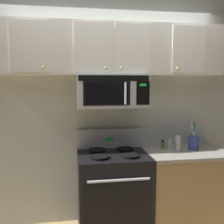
% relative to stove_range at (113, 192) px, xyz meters
% --- Properties ---
extents(back_wall, '(5.20, 0.10, 2.70)m').
position_rel_stove_range_xyz_m(back_wall, '(0.00, 0.37, 0.88)').
color(back_wall, silver).
rests_on(back_wall, ground_plane).
extents(stove_range, '(0.76, 0.69, 1.12)m').
position_rel_stove_range_xyz_m(stove_range, '(0.00, 0.00, 0.00)').
color(stove_range, black).
rests_on(stove_range, ground_plane).
extents(over_range_microwave, '(0.76, 0.43, 0.35)m').
position_rel_stove_range_xyz_m(over_range_microwave, '(-0.00, 0.12, 1.11)').
color(over_range_microwave, '#B7BABF').
extents(upper_cabinets, '(2.50, 0.36, 0.55)m').
position_rel_stove_range_xyz_m(upper_cabinets, '(-0.00, 0.15, 1.56)').
color(upper_cabinets, white).
extents(counter_segment, '(0.93, 0.65, 0.90)m').
position_rel_stove_range_xyz_m(counter_segment, '(0.84, 0.01, -0.02)').
color(counter_segment, tan).
rests_on(counter_segment, ground_plane).
extents(utensil_crock_blue, '(0.12, 0.12, 0.37)m').
position_rel_stove_range_xyz_m(utensil_crock_blue, '(0.95, 0.05, 0.52)').
color(utensil_crock_blue, '#384C9E').
rests_on(utensil_crock_blue, counter_segment).
extents(salt_shaker, '(0.05, 0.05, 0.12)m').
position_rel_stove_range_xyz_m(salt_shaker, '(0.69, 0.11, 0.49)').
color(salt_shaker, white).
rests_on(salt_shaker, counter_segment).
extents(pepper_mill, '(0.06, 0.06, 0.18)m').
position_rel_stove_range_xyz_m(pepper_mill, '(0.74, -0.01, 0.52)').
color(pepper_mill, '#B7B2A8').
rests_on(pepper_mill, counter_segment).
extents(spice_jar, '(0.04, 0.04, 0.10)m').
position_rel_stove_range_xyz_m(spice_jar, '(0.61, 0.14, 0.48)').
color(spice_jar, '#4C7F33').
rests_on(spice_jar, counter_segment).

